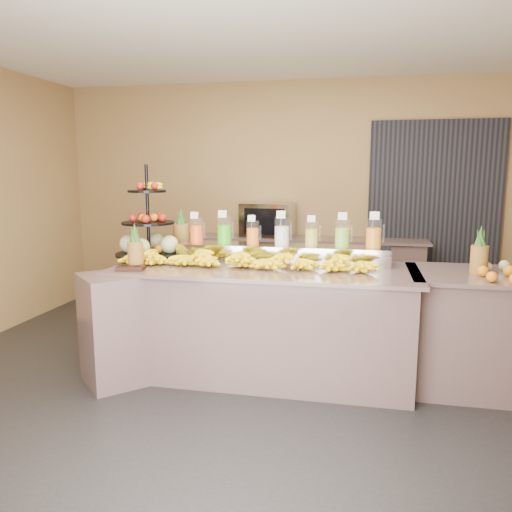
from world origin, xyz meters
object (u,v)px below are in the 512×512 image
(banana_heap, at_px, (241,258))
(condiment_caddy, at_px, (131,268))
(right_fruit_pile, at_px, (501,268))
(fruit_stand, at_px, (153,235))
(pitcher_tray, at_px, (282,253))
(oven_warmer, at_px, (268,220))

(banana_heap, distance_m, condiment_caddy, 0.90)
(banana_heap, height_order, right_fruit_pile, right_fruit_pile)
(fruit_stand, relative_size, right_fruit_pile, 2.07)
(pitcher_tray, distance_m, banana_heap, 0.42)
(condiment_caddy, bearing_deg, right_fruit_pile, 6.22)
(banana_heap, height_order, fruit_stand, fruit_stand)
(banana_heap, height_order, oven_warmer, oven_warmer)
(fruit_stand, height_order, condiment_caddy, fruit_stand)
(pitcher_tray, height_order, condiment_caddy, pitcher_tray)
(banana_heap, relative_size, condiment_caddy, 10.19)
(pitcher_tray, bearing_deg, banana_heap, -135.11)
(condiment_caddy, bearing_deg, pitcher_tray, 28.52)
(right_fruit_pile, distance_m, oven_warmer, 2.92)
(pitcher_tray, distance_m, fruit_stand, 1.17)
(banana_heap, distance_m, oven_warmer, 1.97)
(oven_warmer, bearing_deg, pitcher_tray, -71.19)
(pitcher_tray, bearing_deg, condiment_caddy, -151.48)
(banana_heap, bearing_deg, condiment_caddy, -158.99)
(fruit_stand, xyz_separation_m, right_fruit_pile, (2.87, -0.20, -0.15))
(banana_heap, xyz_separation_m, oven_warmer, (-0.14, 1.96, 0.13))
(condiment_caddy, bearing_deg, oven_warmer, 73.04)
(banana_heap, xyz_separation_m, right_fruit_pile, (2.01, -0.01, -0.01))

